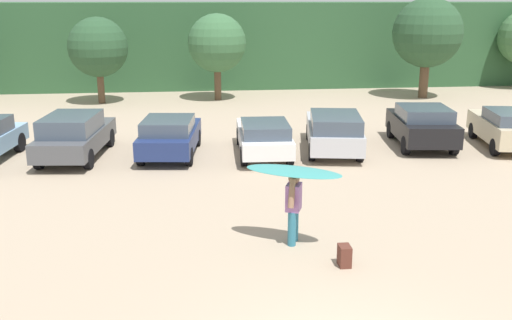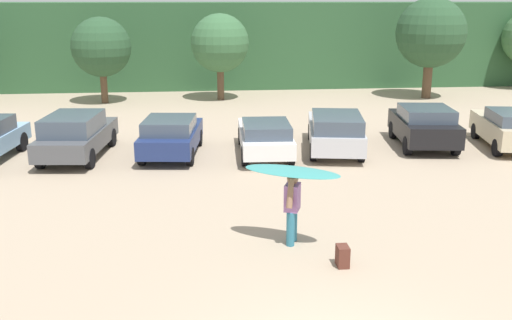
% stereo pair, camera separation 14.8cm
% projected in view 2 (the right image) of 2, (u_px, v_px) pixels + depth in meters
% --- Properties ---
extents(hillside_ridge, '(108.00, 12.00, 5.16)m').
position_uv_depth(hillside_ridge, '(227.00, 41.00, 40.03)').
color(hillside_ridge, '#2D5633').
rests_on(hillside_ridge, ground_plane).
extents(tree_center_left, '(3.10, 3.10, 4.50)m').
position_uv_depth(tree_center_left, '(101.00, 47.00, 30.09)').
color(tree_center_left, brown).
rests_on(tree_center_left, ground_plane).
extents(tree_far_right, '(3.14, 3.14, 4.65)m').
position_uv_depth(tree_far_right, '(220.00, 43.00, 31.03)').
color(tree_far_right, brown).
rests_on(tree_far_right, ground_plane).
extents(tree_center_right, '(3.81, 3.81, 5.49)m').
position_uv_depth(tree_center_right, '(431.00, 33.00, 31.47)').
color(tree_center_right, brown).
rests_on(tree_center_right, ground_plane).
extents(parked_car_dark_gray, '(2.24, 4.70, 1.57)m').
position_uv_depth(parked_car_dark_gray, '(76.00, 134.00, 20.06)').
color(parked_car_dark_gray, '#4C4F54').
rests_on(parked_car_dark_gray, ground_plane).
extents(parked_car_navy, '(2.25, 4.23, 1.40)m').
position_uv_depth(parked_car_navy, '(171.00, 135.00, 20.32)').
color(parked_car_navy, navy).
rests_on(parked_car_navy, ground_plane).
extents(parked_car_white, '(1.89, 4.48, 1.30)m').
position_uv_depth(parked_car_white, '(265.00, 136.00, 20.36)').
color(parked_car_white, white).
rests_on(parked_car_white, ground_plane).
extents(parked_car_silver, '(2.59, 4.91, 1.49)m').
position_uv_depth(parked_car_silver, '(335.00, 130.00, 20.85)').
color(parked_car_silver, silver).
rests_on(parked_car_silver, ground_plane).
extents(parked_car_black, '(2.39, 4.12, 1.53)m').
position_uv_depth(parked_car_black, '(424.00, 125.00, 21.55)').
color(parked_car_black, black).
rests_on(parked_car_black, ground_plane).
extents(person_adult, '(0.43, 0.77, 1.67)m').
position_uv_depth(person_adult, '(292.00, 204.00, 12.92)').
color(person_adult, teal).
rests_on(person_adult, ground_plane).
extents(surfboard_teal, '(2.22, 1.55, 0.15)m').
position_uv_depth(surfboard_teal, '(292.00, 172.00, 12.57)').
color(surfboard_teal, teal).
extents(backpack_dropped, '(0.24, 0.34, 0.45)m').
position_uv_depth(backpack_dropped, '(343.00, 256.00, 11.97)').
color(backpack_dropped, '#592D23').
rests_on(backpack_dropped, ground_plane).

